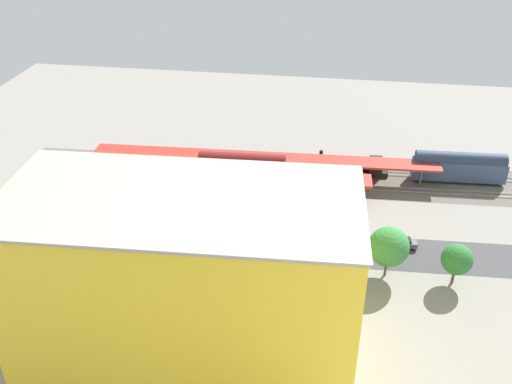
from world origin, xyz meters
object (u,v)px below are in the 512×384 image
object	(u,v)px
freight_coach_far	(242,167)
locomotive	(351,166)
parked_car_0	(402,243)
street_tree_0	(389,247)
passenger_coach	(459,166)
street_tree_2	(53,218)
parked_car_2	(317,234)
traffic_light	(315,244)
parked_car_3	(276,232)
parked_car_1	(357,239)
street_tree_1	(457,260)
street_tree_4	(244,232)
platform_canopy_near	(239,175)
street_tree_3	(145,229)
platform_canopy_far	(264,158)
box_truck_0	(330,278)
construction_building	(185,277)

from	to	relation	value
freight_coach_far	locomotive	bearing A→B (deg)	-163.26
parked_car_0	street_tree_0	distance (m)	9.43
locomotive	passenger_coach	distance (m)	20.64
street_tree_0	street_tree_2	world-z (taller)	street_tree_2
locomotive	parked_car_2	world-z (taller)	locomotive
traffic_light	parked_car_3	bearing A→B (deg)	-49.14
street_tree_0	passenger_coach	bearing A→B (deg)	-115.72
parked_car_1	parked_car_2	bearing A→B (deg)	-3.68
street_tree_0	street_tree_1	world-z (taller)	street_tree_0
parked_car_1	street_tree_4	size ratio (longest dim) A/B	0.57
platform_canopy_near	street_tree_3	size ratio (longest dim) A/B	6.13
platform_canopy_near	platform_canopy_far	distance (m)	8.00
parked_car_0	parked_car_1	bearing A→B (deg)	-0.89
street_tree_0	traffic_light	distance (m)	10.92
parked_car_3	platform_canopy_far	bearing A→B (deg)	-75.95
locomotive	parked_car_2	bearing A→B (deg)	76.94
parked_car_2	street_tree_2	distance (m)	42.59
box_truck_0	passenger_coach	bearing A→B (deg)	-123.35
platform_canopy_far	box_truck_0	xyz separation A→B (m)	(-14.41, 31.78, -2.60)
platform_canopy_far	freight_coach_far	bearing A→B (deg)	33.72
street_tree_2	street_tree_4	bearing A→B (deg)	-177.05
construction_building	street_tree_0	xyz separation A→B (m)	(-25.89, -18.04, -5.62)
box_truck_0	street_tree_3	bearing A→B (deg)	-7.42
locomotive	traffic_light	distance (m)	32.01
parked_car_0	construction_building	size ratio (longest dim) A/B	0.12
parked_car_1	passenger_coach	bearing A→B (deg)	-129.20
parked_car_3	traffic_light	distance (m)	10.93
platform_canopy_far	street_tree_4	distance (m)	27.58
freight_coach_far	parked_car_0	bearing A→B (deg)	149.26
platform_canopy_far	traffic_light	distance (m)	30.04
parked_car_2	box_truck_0	world-z (taller)	box_truck_0
construction_building	traffic_light	world-z (taller)	construction_building
locomotive	parked_car_3	bearing A→B (deg)	62.63
parked_car_0	construction_building	world-z (taller)	construction_building
passenger_coach	parked_car_1	xyz separation A→B (m)	(19.39, 23.78, -2.51)
freight_coach_far	construction_building	bearing A→B (deg)	90.78
street_tree_1	street_tree_4	size ratio (longest dim) A/B	0.80
passenger_coach	parked_car_0	xyz separation A→B (m)	(12.14, 23.89, -2.55)
parked_car_1	street_tree_4	bearing A→B (deg)	23.08
parked_car_2	passenger_coach	bearing A→B (deg)	-138.06
passenger_coach	street_tree_2	size ratio (longest dim) A/B	1.93
freight_coach_far	street_tree_3	world-z (taller)	street_tree_3
locomotive	street_tree_2	world-z (taller)	street_tree_2
parked_car_2	street_tree_0	world-z (taller)	street_tree_0
street_tree_1	traffic_light	xyz separation A→B (m)	(20.77, -0.48, 0.09)
street_tree_1	parked_car_2	bearing A→B (deg)	-22.42
locomotive	passenger_coach	bearing A→B (deg)	179.97
street_tree_1	construction_building	bearing A→B (deg)	26.33
platform_canopy_near	street_tree_3	xyz separation A→B (m)	(11.41, 20.81, 0.75)
passenger_coach	street_tree_3	size ratio (longest dim) A/B	2.23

